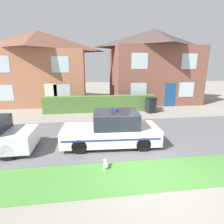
# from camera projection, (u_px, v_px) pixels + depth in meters

# --- Properties ---
(ground_plane) EXTENTS (80.00, 80.00, 0.00)m
(ground_plane) POSITION_uv_depth(u_px,v_px,m) (157.00, 182.00, 5.31)
(ground_plane) COLOR gray
(road_strip) EXTENTS (28.00, 5.26, 0.01)m
(road_strip) POSITION_uv_depth(u_px,v_px,m) (128.00, 134.00, 9.08)
(road_strip) COLOR #5B5B60
(road_strip) RESTS_ON ground
(lawn_verge) EXTENTS (28.00, 1.79, 0.01)m
(lawn_verge) POSITION_uv_depth(u_px,v_px,m) (152.00, 174.00, 5.69)
(lawn_verge) COLOR #478438
(lawn_verge) RESTS_ON ground
(garden_hedge) EXTENTS (8.73, 0.63, 1.27)m
(garden_hedge) POSITION_uv_depth(u_px,v_px,m) (101.00, 104.00, 13.74)
(garden_hedge) COLOR #4C7233
(garden_hedge) RESTS_ON ground
(police_car) EXTENTS (4.27, 1.85, 1.65)m
(police_car) POSITION_uv_depth(u_px,v_px,m) (112.00, 130.00, 7.68)
(police_car) COLOR black
(police_car) RESTS_ON road_strip
(cat) EXTENTS (0.21, 0.36, 0.31)m
(cat) POSITION_uv_depth(u_px,v_px,m) (106.00, 165.00, 6.01)
(cat) COLOR silver
(cat) RESTS_ON ground
(house_left) EXTENTS (8.81, 6.02, 6.77)m
(house_left) POSITION_uv_depth(u_px,v_px,m) (40.00, 67.00, 16.86)
(house_left) COLOR #A86B4C
(house_left) RESTS_ON ground
(house_right) EXTENTS (8.47, 6.28, 7.07)m
(house_right) POSITION_uv_depth(u_px,v_px,m) (152.00, 66.00, 17.78)
(house_right) COLOR brown
(house_right) RESTS_ON ground
(wheelie_bin) EXTENTS (0.77, 0.72, 1.16)m
(wheelie_bin) POSITION_uv_depth(u_px,v_px,m) (151.00, 105.00, 13.46)
(wheelie_bin) COLOR black
(wheelie_bin) RESTS_ON ground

